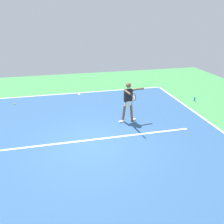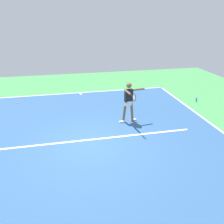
{
  "view_description": "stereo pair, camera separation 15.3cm",
  "coord_description": "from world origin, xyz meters",
  "views": [
    {
      "loc": [
        0.88,
        6.93,
        4.41
      ],
      "look_at": [
        -0.9,
        -0.81,
        0.9
      ],
      "focal_mm": 35.26,
      "sensor_mm": 36.0,
      "label": 1
    },
    {
      "loc": [
        0.73,
        6.96,
        4.41
      ],
      "look_at": [
        -0.9,
        -0.81,
        0.9
      ],
      "focal_mm": 35.26,
      "sensor_mm": 36.0,
      "label": 2
    }
  ],
  "objects": [
    {
      "name": "tennis_ball_by_baseline",
      "position": [
        -2.84,
        -4.01,
        0.03
      ],
      "size": [
        0.07,
        0.07,
        0.07
      ],
      "primitive_type": "sphere",
      "color": "#CCE033",
      "rests_on": "ground_plane"
    },
    {
      "name": "court_line_baseline_near",
      "position": [
        0.0,
        -6.1,
        0.0
      ],
      "size": [
        10.79,
        0.1,
        0.01
      ],
      "primitive_type": "cube",
      "color": "white",
      "rests_on": "ground_plane"
    },
    {
      "name": "court_line_service",
      "position": [
        0.0,
        -0.38,
        0.0
      ],
      "size": [
        8.1,
        0.1,
        0.01
      ],
      "primitive_type": "cube",
      "color": "white",
      "rests_on": "ground_plane"
    },
    {
      "name": "water_bottle",
      "position": [
        -6.21,
        -3.27,
        0.11
      ],
      "size": [
        0.07,
        0.07,
        0.22
      ],
      "primitive_type": "cylinder",
      "color": "blue",
      "rests_on": "ground_plane"
    },
    {
      "name": "court_surface",
      "position": [
        0.0,
        0.0,
        0.0
      ],
      "size": [
        10.79,
        12.3,
        0.0
      ],
      "primitive_type": "cube",
      "color": "#2D5484",
      "rests_on": "ground_plane"
    },
    {
      "name": "court_line_centre_mark",
      "position": [
        0.0,
        -5.9,
        0.0
      ],
      "size": [
        0.1,
        0.3,
        0.01
      ],
      "primitive_type": "cube",
      "color": "white",
      "rests_on": "ground_plane"
    },
    {
      "name": "court_line_sideline_left",
      "position": [
        -5.35,
        0.0,
        0.0
      ],
      "size": [
        0.1,
        12.3,
        0.01
      ],
      "primitive_type": "cube",
      "color": "white",
      "rests_on": "ground_plane"
    },
    {
      "name": "tennis_ball_far_corner",
      "position": [
        3.52,
        -4.95,
        0.03
      ],
      "size": [
        0.07,
        0.07,
        0.07
      ],
      "primitive_type": "sphere",
      "color": "#C6E53D",
      "rests_on": "ground_plane"
    },
    {
      "name": "ground_plane",
      "position": [
        0.0,
        0.0,
        0.0
      ],
      "size": [
        22.08,
        22.08,
        0.0
      ],
      "primitive_type": "plane",
      "color": "#428E4C"
    },
    {
      "name": "tennis_player",
      "position": [
        -1.81,
        -1.58,
        1.06
      ],
      "size": [
        1.14,
        1.26,
        1.82
      ],
      "rotation": [
        0.0,
        0.0,
        0.13
      ],
      "color": "brown",
      "rests_on": "ground_plane"
    }
  ]
}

